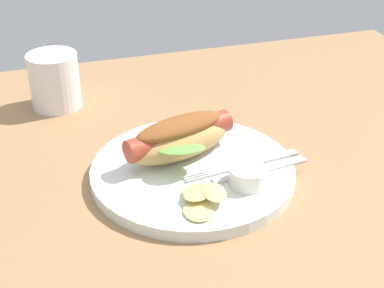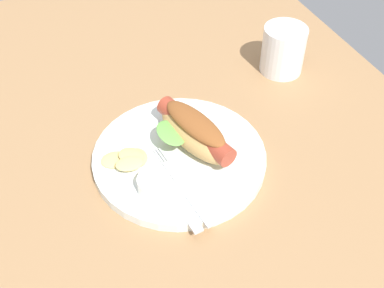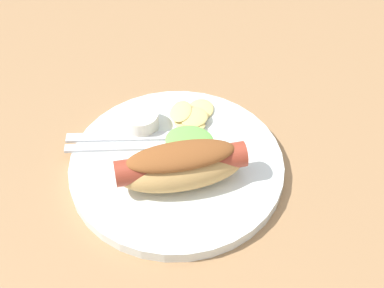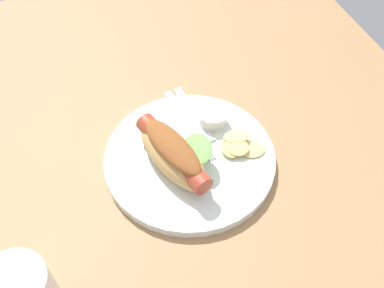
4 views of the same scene
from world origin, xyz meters
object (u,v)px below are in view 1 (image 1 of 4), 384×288
Objects in this scene: fork at (245,165)px; knife at (260,170)px; chips_pile at (202,197)px; sauce_ramekin at (248,176)px; drinking_cup at (55,81)px; hot_dog at (180,137)px; plate at (193,171)px.

fork is 2.20cm from knife.
knife is 10.32cm from chips_pile.
sauce_ramekin is 6.91cm from chips_pile.
chips_pile is (-9.36, -4.30, 0.58)cm from knife.
drinking_cup is (-20.43, 32.84, 1.70)cm from sauce_ramekin.
sauce_ramekin is (6.23, -8.92, -1.76)cm from hot_dog.
hot_dog reaches higher than fork.
drinking_cup is at bearing 111.67° from chips_pile.
sauce_ramekin reaches higher than fork.
chips_pile is 37.48cm from drinking_cup.
knife is (2.75, 2.37, -1.03)cm from sauce_ramekin.
chips_pile is at bearing -68.33° from drinking_cup.
fork is 36.19cm from drinking_cup.
hot_dog is 1.20× the size of knife.
sauce_ramekin is (5.31, -5.99, 2.01)cm from plate.
fork is at bearing -16.78° from plate.
chips_pile is (-0.39, -10.85, -2.21)cm from hot_dog.
chips_pile is (-6.62, -1.93, -0.44)cm from sauce_ramekin.
hot_dog is 0.97× the size of fork.
sauce_ramekin is 0.64× the size of chips_pile.
plate is 8.18cm from chips_pile.
plate is 3.68× the size of chips_pile.
drinking_cup is at bearing 119.39° from plate.
chips_pile reaches higher than plate.
drinking_cup reaches higher than knife.
chips_pile is at bearing 18.40° from knife.
plate is 6.95cm from fork.
plate is at bearing -60.61° from drinking_cup.
hot_dog reaches higher than knife.
fork is at bearing 36.95° from chips_pile.
chips_pile is (-7.89, -5.94, 0.56)cm from fork.
drinking_cup is at bearing 121.89° from sauce_ramekin.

